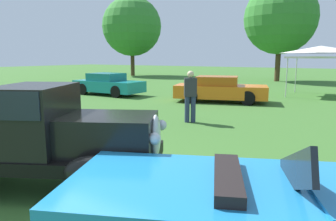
{
  "coord_description": "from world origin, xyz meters",
  "views": [
    {
      "loc": [
        4.12,
        -3.15,
        2.14
      ],
      "look_at": [
        0.45,
        2.86,
        0.91
      ],
      "focal_mm": 33.16,
      "sensor_mm": 36.0,
      "label": 1
    }
  ],
  "objects_px": {
    "neighbor_convertible": "(279,208)",
    "spectator_between_cars": "(190,95)",
    "show_car_teal": "(108,84)",
    "canopy_tent_left_field": "(321,51)",
    "show_car_orange": "(220,89)",
    "feature_pickup_truck": "(32,137)"
  },
  "relations": [
    {
      "from": "show_car_orange",
      "to": "neighbor_convertible",
      "type": "bearing_deg",
      "value": -64.92
    },
    {
      "from": "neighbor_convertible",
      "to": "spectator_between_cars",
      "type": "relative_size",
      "value": 2.79
    },
    {
      "from": "neighbor_convertible",
      "to": "canopy_tent_left_field",
      "type": "xyz_separation_m",
      "value": [
        -1.23,
        15.51,
        1.84
      ]
    },
    {
      "from": "feature_pickup_truck",
      "to": "show_car_orange",
      "type": "bearing_deg",
      "value": 96.11
    },
    {
      "from": "feature_pickup_truck",
      "to": "show_car_orange",
      "type": "xyz_separation_m",
      "value": [
        -1.16,
        10.84,
        -0.26
      ]
    },
    {
      "from": "spectator_between_cars",
      "to": "canopy_tent_left_field",
      "type": "distance_m",
      "value": 10.25
    },
    {
      "from": "feature_pickup_truck",
      "to": "show_car_teal",
      "type": "height_order",
      "value": "feature_pickup_truck"
    },
    {
      "from": "show_car_orange",
      "to": "canopy_tent_left_field",
      "type": "distance_m",
      "value": 6.4
    },
    {
      "from": "feature_pickup_truck",
      "to": "canopy_tent_left_field",
      "type": "height_order",
      "value": "canopy_tent_left_field"
    },
    {
      "from": "feature_pickup_truck",
      "to": "canopy_tent_left_field",
      "type": "relative_size",
      "value": 1.4
    },
    {
      "from": "feature_pickup_truck",
      "to": "spectator_between_cars",
      "type": "distance_m",
      "value": 5.96
    },
    {
      "from": "canopy_tent_left_field",
      "to": "show_car_orange",
      "type": "bearing_deg",
      "value": -127.82
    },
    {
      "from": "show_car_orange",
      "to": "spectator_between_cars",
      "type": "relative_size",
      "value": 2.71
    },
    {
      "from": "feature_pickup_truck",
      "to": "canopy_tent_left_field",
      "type": "distance_m",
      "value": 15.98
    },
    {
      "from": "neighbor_convertible",
      "to": "show_car_teal",
      "type": "height_order",
      "value": "neighbor_convertible"
    },
    {
      "from": "spectator_between_cars",
      "to": "show_car_orange",
      "type": "bearing_deg",
      "value": 100.98
    },
    {
      "from": "neighbor_convertible",
      "to": "spectator_between_cars",
      "type": "height_order",
      "value": "spectator_between_cars"
    },
    {
      "from": "show_car_orange",
      "to": "spectator_between_cars",
      "type": "distance_m",
      "value": 4.99
    },
    {
      "from": "show_car_teal",
      "to": "canopy_tent_left_field",
      "type": "bearing_deg",
      "value": 28.44
    },
    {
      "from": "spectator_between_cars",
      "to": "show_car_teal",
      "type": "bearing_deg",
      "value": 150.44
    },
    {
      "from": "neighbor_convertible",
      "to": "show_car_teal",
      "type": "xyz_separation_m",
      "value": [
        -11.45,
        9.97,
        0.02
      ]
    },
    {
      "from": "show_car_teal",
      "to": "canopy_tent_left_field",
      "type": "height_order",
      "value": "canopy_tent_left_field"
    }
  ]
}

